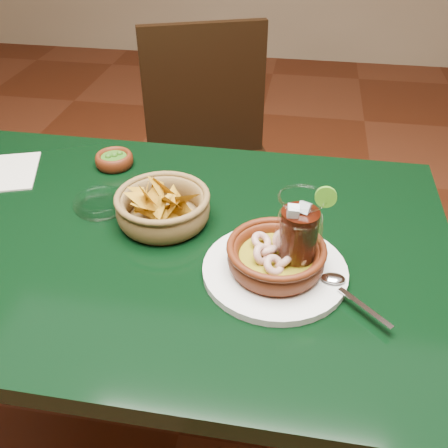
% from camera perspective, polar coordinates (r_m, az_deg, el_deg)
% --- Properties ---
extents(ground, '(7.00, 7.00, 0.00)m').
position_cam_1_polar(ground, '(1.61, -5.20, -22.86)').
color(ground, '#471C0C').
rests_on(ground, ground).
extents(dining_table, '(1.20, 0.80, 0.75)m').
position_cam_1_polar(dining_table, '(1.11, -7.02, -5.30)').
color(dining_table, black).
rests_on(dining_table, ground).
extents(dining_chair, '(0.57, 0.57, 0.96)m').
position_cam_1_polar(dining_chair, '(1.75, -1.38, 7.10)').
color(dining_chair, black).
rests_on(dining_chair, ground).
extents(shrimp_plate, '(0.34, 0.27, 0.08)m').
position_cam_1_polar(shrimp_plate, '(0.93, 5.95, -4.12)').
color(shrimp_plate, silver).
rests_on(shrimp_plate, dining_table).
extents(chip_basket, '(0.23, 0.23, 0.13)m').
position_cam_1_polar(chip_basket, '(1.06, -7.01, 1.94)').
color(chip_basket, brown).
rests_on(chip_basket, dining_table).
extents(guacamole_ramekin, '(0.11, 0.11, 0.04)m').
position_cam_1_polar(guacamole_ramekin, '(1.30, -12.44, 7.18)').
color(guacamole_ramekin, '#451809').
rests_on(guacamole_ramekin, dining_table).
extents(cola_drink, '(0.17, 0.17, 0.20)m').
position_cam_1_polar(cola_drink, '(0.90, 8.46, -1.61)').
color(cola_drink, white).
rests_on(cola_drink, dining_table).
extents(glass_ashtray, '(0.13, 0.13, 0.03)m').
position_cam_1_polar(glass_ashtray, '(1.14, -13.94, 2.30)').
color(glass_ashtray, white).
rests_on(glass_ashtray, dining_table).
extents(paper_menu, '(0.19, 0.22, 0.00)m').
position_cam_1_polar(paper_menu, '(1.36, -23.44, 5.48)').
color(paper_menu, beige).
rests_on(paper_menu, dining_table).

